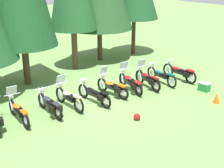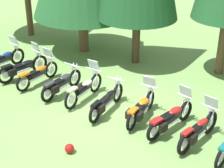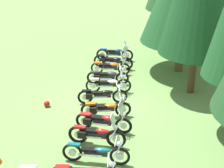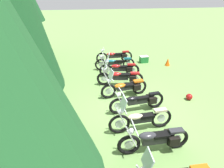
# 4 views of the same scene
# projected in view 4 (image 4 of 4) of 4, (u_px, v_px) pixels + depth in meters

# --- Properties ---
(ground_plane) EXTENTS (80.00, 80.00, 0.00)m
(ground_plane) POSITION_uv_depth(u_px,v_px,m) (132.00, 111.00, 7.89)
(ground_plane) COLOR #6B934C
(motorcycle_3) EXTENTS (0.76, 2.24, 1.01)m
(motorcycle_3) POSITION_uv_depth(u_px,v_px,m) (155.00, 139.00, 5.78)
(motorcycle_3) COLOR black
(motorcycle_3) RESTS_ON ground_plane
(motorcycle_4) EXTENTS (0.70, 2.29, 1.39)m
(motorcycle_4) POSITION_uv_depth(u_px,v_px,m) (140.00, 119.00, 6.63)
(motorcycle_4) COLOR black
(motorcycle_4) RESTS_ON ground_plane
(motorcycle_5) EXTENTS (0.72, 2.34, 1.01)m
(motorcycle_5) POSITION_uv_depth(u_px,v_px,m) (138.00, 101.00, 7.73)
(motorcycle_5) COLOR black
(motorcycle_5) RESTS_ON ground_plane
(motorcycle_6) EXTENTS (0.74, 2.20, 1.37)m
(motorcycle_6) POSITION_uv_depth(u_px,v_px,m) (125.00, 87.00, 8.77)
(motorcycle_6) COLOR black
(motorcycle_6) RESTS_ON ground_plane
(motorcycle_7) EXTENTS (0.80, 2.35, 1.36)m
(motorcycle_7) POSITION_uv_depth(u_px,v_px,m) (120.00, 77.00, 9.74)
(motorcycle_7) COLOR black
(motorcycle_7) RESTS_ON ground_plane
(motorcycle_8) EXTENTS (0.71, 2.24, 1.39)m
(motorcycle_8) POSITION_uv_depth(u_px,v_px,m) (120.00, 69.00, 10.66)
(motorcycle_8) COLOR black
(motorcycle_8) RESTS_ON ground_plane
(motorcycle_9) EXTENTS (0.65, 2.40, 1.01)m
(motorcycle_9) POSITION_uv_depth(u_px,v_px,m) (115.00, 63.00, 11.60)
(motorcycle_9) COLOR black
(motorcycle_9) RESTS_ON ground_plane
(motorcycle_10) EXTENTS (0.60, 2.42, 1.04)m
(motorcycle_10) POSITION_uv_depth(u_px,v_px,m) (115.00, 56.00, 12.67)
(motorcycle_10) COLOR black
(motorcycle_10) RESTS_ON ground_plane
(picnic_cooler) EXTENTS (0.41, 0.58, 0.44)m
(picnic_cooler) POSITION_uv_depth(u_px,v_px,m) (144.00, 59.00, 12.85)
(picnic_cooler) COLOR #1E7233
(picnic_cooler) RESTS_ON ground_plane
(traffic_cone) EXTENTS (0.32, 0.32, 0.48)m
(traffic_cone) POSITION_uv_depth(u_px,v_px,m) (168.00, 62.00, 12.34)
(traffic_cone) COLOR #EA590F
(traffic_cone) RESTS_ON ground_plane
(dropped_helmet) EXTENTS (0.29, 0.29, 0.29)m
(dropped_helmet) POSITION_uv_depth(u_px,v_px,m) (189.00, 97.00, 8.61)
(dropped_helmet) COLOR maroon
(dropped_helmet) RESTS_ON ground_plane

